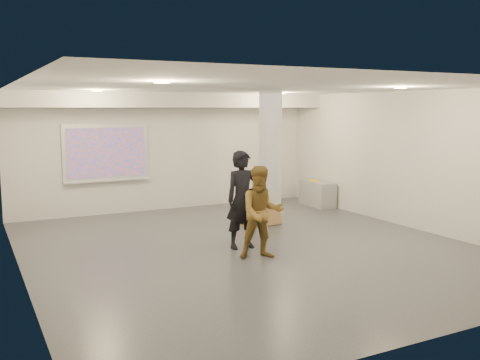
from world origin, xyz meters
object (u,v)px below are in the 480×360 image
man (262,212)px  projection_screen (106,153)px  credenza (317,194)px  woman (243,200)px  column (270,158)px

man → projection_screen: bearing=122.2°
projection_screen → credenza: projection_screen is taller
projection_screen → man: size_ratio=1.29×
projection_screen → credenza: bearing=-14.8°
woman → man: woman is taller
projection_screen → credenza: size_ratio=1.84×
credenza → column: bearing=-148.3°
column → man: column is taller
credenza → man: (-3.86, -3.74, 0.48)m
projection_screen → woman: projection_screen is taller
projection_screen → man: projection_screen is taller
man → credenza: bearing=60.5°
woman → man: size_ratio=1.13×
column → projection_screen: column is taller
column → projection_screen: 4.08m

